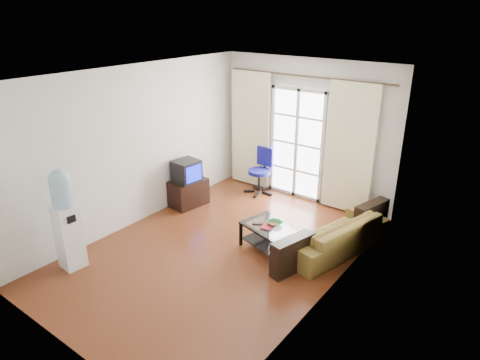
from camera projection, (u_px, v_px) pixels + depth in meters
name	position (u px, v px, depth m)	size (l,w,h in m)	color
floor	(220.00, 250.00, 6.68)	(5.20, 5.20, 0.00)	brown
ceiling	(217.00, 75.00, 5.66)	(5.20, 5.20, 0.00)	white
wall_back	(306.00, 131.00, 8.10)	(3.60, 0.02, 2.70)	silver
wall_front	(52.00, 244.00, 4.24)	(3.60, 0.02, 2.70)	silver
wall_left	(136.00, 147.00, 7.17)	(0.02, 5.20, 2.70)	silver
wall_right	(333.00, 201.00, 5.17)	(0.02, 5.20, 2.70)	silver
french_door	(297.00, 144.00, 8.24)	(1.16, 0.06, 2.15)	white
curtain_rod	(306.00, 76.00, 7.64)	(0.04, 0.04, 3.30)	#4C3F2D
curtain_left	(251.00, 130.00, 8.73)	(0.90, 0.07, 2.35)	#FCFACB
curtain_right	(350.00, 149.00, 7.54)	(0.90, 0.07, 2.35)	#FCFACB
radiator	(338.00, 192.00, 7.96)	(0.64, 0.12, 0.64)	gray
sofa	(335.00, 234.00, 6.61)	(1.16, 1.96, 0.54)	brown
coffee_table	(274.00, 237.00, 6.53)	(1.16, 0.84, 0.42)	silver
bowl	(275.00, 223.00, 6.56)	(0.26, 0.26, 0.06)	#32894A
book	(263.00, 225.00, 6.54)	(0.23, 0.28, 0.02)	#B53B16
remote	(258.00, 224.00, 6.57)	(0.18, 0.05, 0.02)	black
tv_stand	(188.00, 192.00, 8.13)	(0.46, 0.69, 0.51)	black
crt_tv	(186.00, 171.00, 7.93)	(0.49, 0.49, 0.41)	black
task_chair	(260.00, 180.00, 8.68)	(0.63, 0.63, 0.92)	black
water_cooler	(66.00, 218.00, 5.99)	(0.35, 0.33, 1.51)	white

